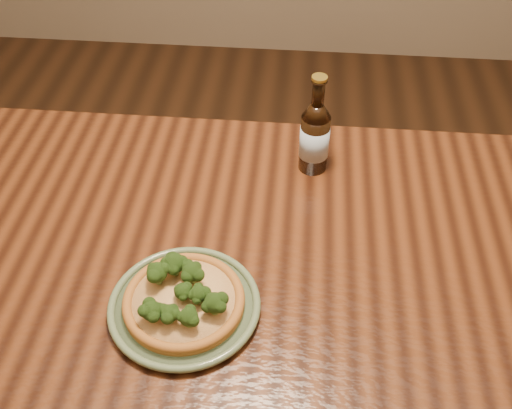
# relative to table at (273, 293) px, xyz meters

# --- Properties ---
(table) EXTENTS (1.60, 0.90, 0.75)m
(table) POSITION_rel_table_xyz_m (0.00, 0.00, 0.00)
(table) COLOR #4E2510
(table) RESTS_ON ground
(plate) EXTENTS (0.27, 0.27, 0.02)m
(plate) POSITION_rel_table_xyz_m (-0.15, -0.12, 0.10)
(plate) COLOR #60744F
(plate) RESTS_ON table
(pizza) EXTENTS (0.21, 0.21, 0.06)m
(pizza) POSITION_rel_table_xyz_m (-0.15, -0.12, 0.12)
(pizza) COLOR #B16B27
(pizza) RESTS_ON plate
(beer_bottle) EXTENTS (0.06, 0.06, 0.23)m
(beer_bottle) POSITION_rel_table_xyz_m (0.07, 0.29, 0.18)
(beer_bottle) COLOR black
(beer_bottle) RESTS_ON table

